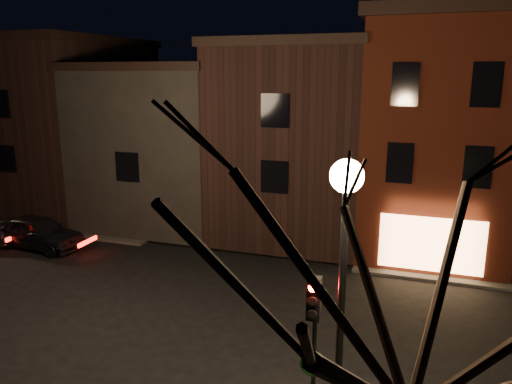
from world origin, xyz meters
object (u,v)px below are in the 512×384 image
Objects in this scene: bare_tree_right at (424,236)px; parked_car_a at (39,232)px; traffic_signal at (313,338)px; street_lamp_near at (344,238)px.

bare_tree_right reaches higher than parked_car_a.
traffic_signal is 0.90× the size of parked_car_a.
parked_car_a is at bearing 144.95° from bare_tree_right.
bare_tree_right is at bearing -62.53° from street_lamp_near.
traffic_signal is 17.50m from parked_car_a.
traffic_signal is (-0.60, 0.49, -2.37)m from street_lamp_near.
bare_tree_right is 1.89× the size of parked_car_a.
traffic_signal is 0.48× the size of bare_tree_right.
bare_tree_right is (1.30, -2.50, 0.97)m from street_lamp_near.
parked_car_a is (-15.57, 9.33, -4.41)m from street_lamp_near.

